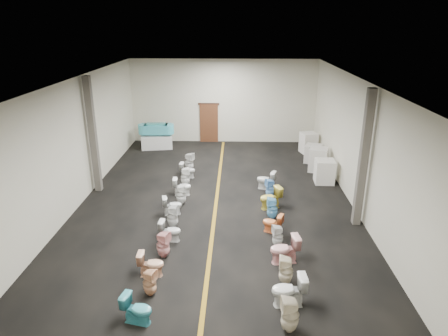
{
  "coord_description": "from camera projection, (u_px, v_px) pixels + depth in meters",
  "views": [
    {
      "loc": [
        0.74,
        -13.52,
        6.37
      ],
      "look_at": [
        0.26,
        1.0,
        0.99
      ],
      "focal_mm": 32.0,
      "sensor_mm": 36.0,
      "label": 1
    }
  ],
  "objects": [
    {
      "name": "bathtub",
      "position": [
        156.0,
        129.0,
        20.84
      ],
      "size": [
        1.86,
        0.72,
        0.55
      ],
      "rotation": [
        0.0,
        0.0,
        0.05
      ],
      "color": "#46BACB",
      "rests_on": "display_table"
    },
    {
      "name": "toilet_left_4",
      "position": [
        170.0,
        231.0,
        12.19
      ],
      "size": [
        0.69,
        0.42,
        0.68
      ],
      "primitive_type": "imported",
      "rotation": [
        0.0,
        0.0,
        1.5
      ],
      "color": "silver",
      "rests_on": "floor"
    },
    {
      "name": "toilet_right_6",
      "position": [
        272.0,
        208.0,
        13.53
      ],
      "size": [
        0.37,
        0.36,
        0.78
      ],
      "primitive_type": "imported",
      "rotation": [
        0.0,
        0.0,
        -1.55
      ],
      "color": "#7CCBF4",
      "rests_on": "floor"
    },
    {
      "name": "toilet_left_6",
      "position": [
        172.0,
        205.0,
        13.86
      ],
      "size": [
        0.73,
        0.51,
        0.67
      ],
      "primitive_type": "imported",
      "rotation": [
        0.0,
        0.0,
        1.79
      ],
      "color": "silver",
      "rests_on": "floor"
    },
    {
      "name": "toilet_right_7",
      "position": [
        270.0,
        198.0,
        14.29
      ],
      "size": [
        0.9,
        0.72,
        0.8
      ],
      "primitive_type": "imported",
      "rotation": [
        0.0,
        0.0,
        -1.17
      ],
      "color": "gold",
      "rests_on": "floor"
    },
    {
      "name": "toilet_right_5",
      "position": [
        273.0,
        223.0,
        12.67
      ],
      "size": [
        0.74,
        0.59,
        0.66
      ],
      "primitive_type": "imported",
      "rotation": [
        0.0,
        0.0,
        -1.96
      ],
      "color": "orange",
      "rests_on": "floor"
    },
    {
      "name": "column_right",
      "position": [
        363.0,
        160.0,
        12.58
      ],
      "size": [
        0.25,
        0.25,
        4.5
      ],
      "primitive_type": "cube",
      "color": "#59544C",
      "rests_on": "floor"
    },
    {
      "name": "appliance_crate_b",
      "position": [
        318.0,
        160.0,
        17.84
      ],
      "size": [
        0.96,
        0.96,
        1.06
      ],
      "primitive_type": "cube",
      "rotation": [
        0.0,
        0.0,
        -0.3
      ],
      "color": "silver",
      "rests_on": "floor"
    },
    {
      "name": "toilet_right_1",
      "position": [
        289.0,
        291.0,
        9.37
      ],
      "size": [
        0.84,
        0.52,
        0.82
      ],
      "primitive_type": "imported",
      "rotation": [
        0.0,
        0.0,
        -1.5
      ],
      "color": "silver",
      "rests_on": "floor"
    },
    {
      "name": "toilet_left_7",
      "position": [
        181.0,
        194.0,
        14.6
      ],
      "size": [
        0.41,
        0.4,
        0.79
      ],
      "primitive_type": "imported",
      "rotation": [
        0.0,
        0.0,
        1.72
      ],
      "color": "white",
      "rests_on": "floor"
    },
    {
      "name": "toilet_left_5",
      "position": [
        173.0,
        217.0,
        12.95
      ],
      "size": [
        0.42,
        0.41,
        0.79
      ],
      "primitive_type": "imported",
      "rotation": [
        0.0,
        0.0,
        1.39
      ],
      "color": "silver",
      "rests_on": "floor"
    },
    {
      "name": "toilet_right_4",
      "position": [
        278.0,
        236.0,
        11.86
      ],
      "size": [
        0.39,
        0.38,
        0.71
      ],
      "primitive_type": "imported",
      "rotation": [
        0.0,
        0.0,
        -1.35
      ],
      "color": "silver",
      "rests_on": "floor"
    },
    {
      "name": "wall_back",
      "position": [
        223.0,
        101.0,
        21.63
      ],
      "size": [
        10.0,
        0.0,
        10.0
      ],
      "primitive_type": "plane",
      "rotation": [
        1.57,
        0.0,
        0.0
      ],
      "color": "beige",
      "rests_on": "ground"
    },
    {
      "name": "toilet_left_2",
      "position": [
        151.0,
        264.0,
        10.5
      ],
      "size": [
        0.69,
        0.4,
        0.69
      ],
      "primitive_type": "imported",
      "rotation": [
        0.0,
        0.0,
        1.59
      ],
      "color": "#E6AB88",
      "rests_on": "floor"
    },
    {
      "name": "column_left",
      "position": [
        93.0,
        136.0,
        15.21
      ],
      "size": [
        0.25,
        0.25,
        4.5
      ],
      "primitive_type": "cube",
      "color": "#59544C",
      "rests_on": "floor"
    },
    {
      "name": "appliance_crate_d",
      "position": [
        308.0,
        143.0,
        20.32
      ],
      "size": [
        0.9,
        0.9,
        1.05
      ],
      "primitive_type": "cube",
      "rotation": [
        0.0,
        0.0,
        0.27
      ],
      "color": "white",
      "rests_on": "floor"
    },
    {
      "name": "aisle_stripe",
      "position": [
        216.0,
        202.0,
        14.91
      ],
      "size": [
        0.12,
        15.6,
        0.01
      ],
      "primitive_type": "cube",
      "color": "#926915",
      "rests_on": "floor"
    },
    {
      "name": "toilet_left_3",
      "position": [
        163.0,
        245.0,
        11.31
      ],
      "size": [
        0.48,
        0.48,
        0.81
      ],
      "primitive_type": "imported",
      "rotation": [
        0.0,
        0.0,
        1.19
      ],
      "color": "#EDA9A8",
      "rests_on": "floor"
    },
    {
      "name": "toilet_left_8",
      "position": [
        182.0,
        187.0,
        15.4
      ],
      "size": [
        0.71,
        0.44,
        0.7
      ],
      "primitive_type": "imported",
      "rotation": [
        0.0,
        0.0,
        1.64
      ],
      "color": "white",
      "rests_on": "floor"
    },
    {
      "name": "appliance_crate_c",
      "position": [
        313.0,
        154.0,
        18.98
      ],
      "size": [
        0.96,
        0.96,
        0.85
      ],
      "primitive_type": "cube",
      "rotation": [
        0.0,
        0.0,
        -0.35
      ],
      "color": "beige",
      "rests_on": "floor"
    },
    {
      "name": "floor",
      "position": [
        216.0,
        202.0,
        14.91
      ],
      "size": [
        16.0,
        16.0,
        0.0
      ],
      "primitive_type": "plane",
      "color": "black",
      "rests_on": "ground"
    },
    {
      "name": "toilet_right_2",
      "position": [
        286.0,
        270.0,
        10.15
      ],
      "size": [
        0.4,
        0.39,
        0.79
      ],
      "primitive_type": "imported",
      "rotation": [
        0.0,
        0.0,
        -1.67
      ],
      "color": "#F0E2C3",
      "rests_on": "floor"
    },
    {
      "name": "wall_left",
      "position": [
        77.0,
        143.0,
        14.28
      ],
      "size": [
        0.0,
        16.0,
        16.0
      ],
      "primitive_type": "plane",
      "rotation": [
        1.57,
        0.0,
        1.57
      ],
      "color": "beige",
      "rests_on": "ground"
    },
    {
      "name": "toilet_left_11",
      "position": [
        189.0,
        162.0,
        17.84
      ],
      "size": [
        0.51,
        0.51,
        0.85
      ],
      "primitive_type": "imported",
      "rotation": [
        0.0,
        0.0,
        1.15
      ],
      "color": "white",
      "rests_on": "floor"
    },
    {
      "name": "appliance_crate_a",
      "position": [
        324.0,
        171.0,
        16.54
      ],
      "size": [
        0.79,
        0.79,
        0.98
      ],
      "primitive_type": "cube",
      "rotation": [
        0.0,
        0.0,
        -0.03
      ],
      "color": "white",
      "rests_on": "floor"
    },
    {
      "name": "ceiling",
      "position": [
        215.0,
        80.0,
        13.35
      ],
      "size": [
        16.0,
        16.0,
        0.0
      ],
      "primitive_type": "plane",
      "rotation": [
        3.14,
        0.0,
        0.0
      ],
      "color": "black",
      "rests_on": "ground"
    },
    {
      "name": "toilet_right_3",
      "position": [
        285.0,
        249.0,
        11.05
      ],
      "size": [
        0.88,
        0.59,
        0.83
      ],
      "primitive_type": "imported",
      "rotation": [
        0.0,
        0.0,
        -1.4
      ],
      "color": "#EDA9A7",
      "rests_on": "floor"
    },
    {
      "name": "back_door",
      "position": [
        209.0,
        123.0,
        22.01
      ],
      "size": [
        1.0,
        0.1,
        2.1
      ],
      "primitive_type": "cube",
      "color": "#562D19",
      "rests_on": "floor"
    },
    {
      "name": "toilet_left_0",
      "position": [
        137.0,
        309.0,
        8.86
      ],
      "size": [
        0.76,
        0.54,
        0.7
      ],
      "primitive_type": "imported",
      "rotation": [
        0.0,
        0.0,
        1.34
      ],
      "color": "teal",
      "rests_on": "floor"
    },
    {
      "name": "toilet_left_9",
      "position": [
        185.0,
        177.0,
        16.24
      ],
      "size": [
        0.38,
        0.37,
        0.79
      ],
      "primitive_type": "imported",
      "rotation": [
        0.0,
        0.0,
        1.6
      ],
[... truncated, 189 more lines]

